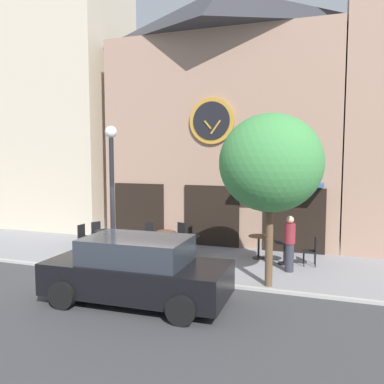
{
  "coord_description": "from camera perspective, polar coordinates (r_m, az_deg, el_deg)",
  "views": [
    {
      "loc": [
        5.27,
        -9.92,
        3.49
      ],
      "look_at": [
        0.95,
        2.25,
        2.26
      ],
      "focal_mm": 37.47,
      "sensor_mm": 36.0,
      "label": 1
    }
  ],
  "objects": [
    {
      "name": "cafe_chair_facing_wall",
      "position": [
        15.32,
        -15.19,
        -5.88
      ],
      "size": [
        0.43,
        0.43,
        0.9
      ],
      "color": "black",
      "rests_on": "ground_plane"
    },
    {
      "name": "cafe_chair_corner",
      "position": [
        15.77,
        -13.33,
        -5.52
      ],
      "size": [
        0.54,
        0.54,
        0.9
      ],
      "color": "black",
      "rests_on": "ground_plane"
    },
    {
      "name": "cafe_chair_near_lamp",
      "position": [
        14.42,
        -0.64,
        -6.39
      ],
      "size": [
        0.4,
        0.4,
        0.9
      ],
      "color": "black",
      "rests_on": "ground_plane"
    },
    {
      "name": "cafe_table_center_right",
      "position": [
        13.65,
        -0.38,
        -7.1
      ],
      "size": [
        0.71,
        0.71,
        0.74
      ],
      "color": "black",
      "rests_on": "ground_plane"
    },
    {
      "name": "cafe_table_near_curb",
      "position": [
        13.65,
        9.47,
        -7.13
      ],
      "size": [
        0.68,
        0.68,
        0.77
      ],
      "color": "black",
      "rests_on": "ground_plane"
    },
    {
      "name": "parked_car_black",
      "position": [
        9.66,
        -7.83,
        -11.0
      ],
      "size": [
        4.35,
        2.12,
        1.55
      ],
      "color": "black",
      "rests_on": "ground_plane"
    },
    {
      "name": "pedestrian_maroon",
      "position": [
        12.27,
        13.73,
        -7.07
      ],
      "size": [
        0.43,
        0.43,
        1.67
      ],
      "color": "#2D2D38",
      "rests_on": "ground_plane"
    },
    {
      "name": "cafe_chair_curbside",
      "position": [
        15.16,
        -1.79,
        -5.81
      ],
      "size": [
        0.53,
        0.53,
        0.9
      ],
      "color": "black",
      "rests_on": "ground_plane"
    },
    {
      "name": "cafe_table_center_left",
      "position": [
        14.98,
        -12.29,
        -6.13
      ],
      "size": [
        0.72,
        0.72,
        0.72
      ],
      "color": "black",
      "rests_on": "ground_plane"
    },
    {
      "name": "street_tree",
      "position": [
        10.54,
        11.13,
        4.02
      ],
      "size": [
        2.69,
        2.42,
        4.53
      ],
      "color": "brown",
      "rests_on": "ground_plane"
    },
    {
      "name": "cafe_chair_mid_row",
      "position": [
        13.15,
        16.76,
        -7.79
      ],
      "size": [
        0.45,
        0.45,
        0.9
      ],
      "color": "black",
      "rests_on": "ground_plane"
    },
    {
      "name": "neighbor_building_left",
      "position": [
        20.9,
        -17.38,
        14.66
      ],
      "size": [
        5.33,
        4.28,
        13.84
      ],
      "color": "beige",
      "rests_on": "ground_plane"
    },
    {
      "name": "cafe_table_near_door",
      "position": [
        14.57,
        -3.81,
        -6.5
      ],
      "size": [
        0.61,
        0.61,
        0.72
      ],
      "color": "black",
      "rests_on": "ground_plane"
    },
    {
      "name": "ground_plane",
      "position": [
        10.77,
        -11.31,
        -13.69
      ],
      "size": [
        26.41,
        11.46,
        0.13
      ],
      "color": "gray"
    },
    {
      "name": "cafe_chair_left_end",
      "position": [
        15.24,
        -5.93,
        -5.78
      ],
      "size": [
        0.55,
        0.55,
        0.9
      ],
      "color": "black",
      "rests_on": "ground_plane"
    },
    {
      "name": "clock_building",
      "position": [
        16.45,
        4.3,
        11.29
      ],
      "size": [
        9.14,
        4.1,
        10.0
      ],
      "color": "#9E7A66",
      "rests_on": "ground_plane"
    },
    {
      "name": "cafe_table_rightmost",
      "position": [
        13.14,
        13.03,
        -7.85
      ],
      "size": [
        0.66,
        0.66,
        0.73
      ],
      "color": "black",
      "rests_on": "ground_plane"
    },
    {
      "name": "street_lamp",
      "position": [
        12.34,
        -11.29,
        -0.67
      ],
      "size": [
        0.36,
        0.36,
        4.32
      ],
      "color": "black",
      "rests_on": "ground_plane"
    },
    {
      "name": "cafe_chair_near_tree",
      "position": [
        12.8,
        -0.64,
        -7.92
      ],
      "size": [
        0.53,
        0.53,
        0.9
      ],
      "color": "black",
      "rests_on": "ground_plane"
    }
  ]
}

